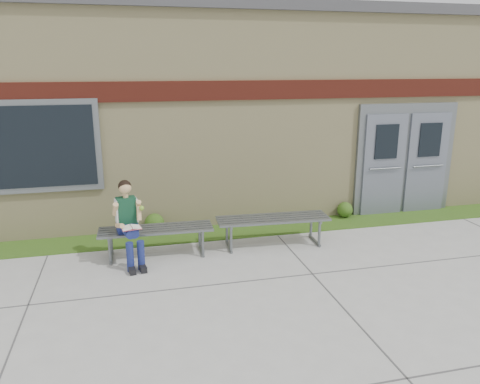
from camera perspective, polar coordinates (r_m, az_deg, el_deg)
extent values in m
plane|color=#9E9E99|center=(6.52, 2.20, -12.69)|extent=(80.00, 80.00, 0.00)
cube|color=#2C4E14|center=(8.83, -2.41, -4.90)|extent=(16.00, 0.80, 0.02)
cube|color=beige|center=(11.69, -5.85, 10.03)|extent=(16.00, 6.00, 4.00)
cube|color=#3F3F42|center=(11.69, -6.15, 20.34)|extent=(16.20, 6.20, 0.20)
cube|color=maroon|center=(8.66, -3.10, 12.24)|extent=(16.00, 0.06, 0.35)
cube|color=slate|center=(8.72, -22.84, 5.13)|extent=(1.90, 0.08, 1.60)
cube|color=black|center=(8.68, -22.88, 5.09)|extent=(1.70, 0.04, 1.40)
cube|color=slate|center=(10.35, 19.41, 3.80)|extent=(2.20, 0.08, 2.30)
cube|color=slate|center=(10.07, 17.11, 3.11)|extent=(0.92, 0.06, 2.10)
cube|color=slate|center=(10.61, 21.78, 3.29)|extent=(0.92, 0.06, 2.10)
cube|color=slate|center=(7.78, -10.20, -4.48)|extent=(1.85, 0.57, 0.04)
cube|color=slate|center=(7.86, -15.49, -6.54)|extent=(0.06, 0.51, 0.42)
cube|color=slate|center=(7.93, -4.78, -5.81)|extent=(0.06, 0.51, 0.42)
cube|color=slate|center=(8.11, 4.04, -3.24)|extent=(1.96, 0.64, 0.04)
cube|color=slate|center=(8.01, -1.31, -5.46)|extent=(0.07, 0.54, 0.44)
cube|color=slate|center=(8.46, 9.04, -4.51)|extent=(0.07, 0.54, 0.44)
cube|color=navy|center=(7.69, -13.57, -4.18)|extent=(0.35, 0.27, 0.15)
cube|color=#0F3A26|center=(7.58, -13.68, -2.18)|extent=(0.32, 0.23, 0.43)
sphere|color=tan|center=(7.47, -13.85, 0.50)|extent=(0.23, 0.23, 0.19)
sphere|color=black|center=(7.49, -13.88, 0.67)|extent=(0.24, 0.24, 0.20)
cylinder|color=navy|center=(7.45, -13.87, -4.70)|extent=(0.20, 0.41, 0.14)
cylinder|color=navy|center=(7.47, -12.61, -4.54)|extent=(0.20, 0.41, 0.14)
cylinder|color=navy|center=(7.37, -13.24, -7.71)|extent=(0.11, 0.11, 0.46)
cylinder|color=navy|center=(7.39, -11.97, -7.54)|extent=(0.11, 0.11, 0.46)
cube|color=black|center=(7.38, -13.06, -9.22)|extent=(0.13, 0.25, 0.09)
cube|color=black|center=(7.41, -11.78, -9.04)|extent=(0.13, 0.25, 0.09)
cylinder|color=tan|center=(7.49, -14.95, -2.05)|extent=(0.12, 0.22, 0.24)
cylinder|color=tan|center=(7.54, -12.32, -1.75)|extent=(0.12, 0.22, 0.24)
cube|color=white|center=(7.33, -13.12, -4.22)|extent=(0.32, 0.25, 0.01)
cube|color=#B54353|center=(7.33, -13.11, -4.30)|extent=(0.32, 0.26, 0.01)
sphere|color=#7CB12F|center=(7.43, -11.91, -1.93)|extent=(0.08, 0.08, 0.08)
sphere|color=#2C4E14|center=(8.87, -10.39, -3.76)|extent=(0.36, 0.36, 0.36)
sphere|color=#2C4E14|center=(9.84, 12.67, -2.11)|extent=(0.32, 0.32, 0.32)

